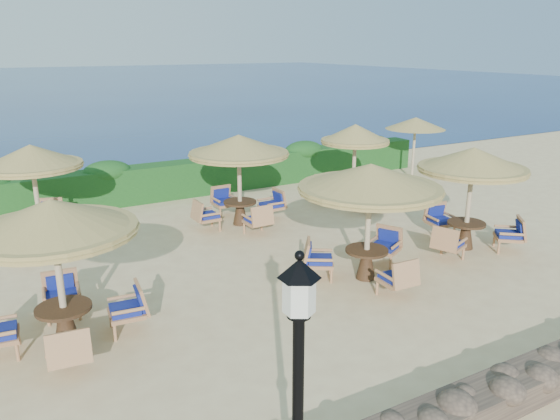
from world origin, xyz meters
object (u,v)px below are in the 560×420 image
object	(u,v)px
extra_parasol	(416,123)
cafe_set_4	(239,163)
cafe_set_0	(56,247)
cafe_set_3	(33,172)
cafe_set_5	(355,152)
cafe_set_2	(471,177)
cafe_set_1	(370,194)

from	to	relation	value
extra_parasol	cafe_set_4	world-z (taller)	cafe_set_4
cafe_set_0	cafe_set_3	world-z (taller)	same
cafe_set_0	cafe_set_5	distance (m)	10.76
extra_parasol	cafe_set_0	size ratio (longest dim) A/B	0.84
cafe_set_3	cafe_set_2	bearing A→B (deg)	-31.53
cafe_set_1	cafe_set_3	xyz separation A→B (m)	(-6.07, 6.10, -0.03)
extra_parasol	cafe_set_4	size ratio (longest dim) A/B	0.84
cafe_set_1	cafe_set_5	xyz separation A→B (m)	(3.37, 5.00, -0.24)
cafe_set_0	cafe_set_3	xyz separation A→B (m)	(0.28, 5.70, 0.13)
cafe_set_2	cafe_set_3	distance (m)	11.16
cafe_set_2	cafe_set_0	bearing A→B (deg)	179.23
cafe_set_1	cafe_set_2	world-z (taller)	same
cafe_set_1	cafe_set_4	world-z (taller)	same
cafe_set_3	cafe_set_5	distance (m)	9.51
cafe_set_5	cafe_set_4	bearing A→B (deg)	-178.91
cafe_set_4	cafe_set_5	distance (m)	4.16
extra_parasol	cafe_set_4	xyz separation A→B (m)	(-8.40, -1.87, -0.33)
extra_parasol	cafe_set_2	distance (m)	7.75
cafe_set_0	cafe_set_4	xyz separation A→B (m)	(5.56, 4.53, 0.02)
extra_parasol	cafe_set_2	bearing A→B (deg)	-122.64
cafe_set_1	cafe_set_2	distance (m)	3.45
cafe_set_3	cafe_set_4	world-z (taller)	same
cafe_set_0	cafe_set_2	size ratio (longest dim) A/B	1.02
cafe_set_0	cafe_set_1	distance (m)	6.36
cafe_set_3	cafe_set_4	xyz separation A→B (m)	(5.29, -1.18, -0.11)
cafe_set_4	cafe_set_5	xyz separation A→B (m)	(4.16, 0.08, -0.10)
cafe_set_4	cafe_set_5	size ratio (longest dim) A/B	1.05
cafe_set_2	cafe_set_4	size ratio (longest dim) A/B	0.97
extra_parasol	cafe_set_3	distance (m)	13.71
cafe_set_1	cafe_set_3	bearing A→B (deg)	134.87
cafe_set_3	cafe_set_5	xyz separation A→B (m)	(9.45, -1.10, -0.21)
cafe_set_1	cafe_set_4	distance (m)	4.99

